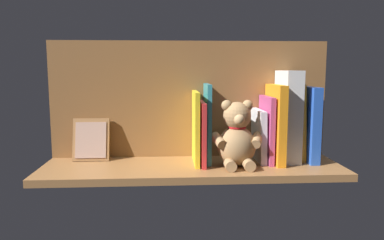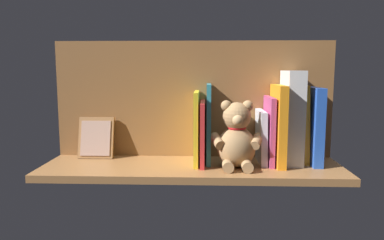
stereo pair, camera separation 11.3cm
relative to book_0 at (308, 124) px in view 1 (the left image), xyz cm
name	(u,v)px [view 1 (the left image)]	position (x,y,z in cm)	size (l,w,h in cm)	color
ground_plane	(192,168)	(37.95, 3.30, -13.08)	(92.42, 28.13, 2.20)	#9E6B3D
shelf_back_panel	(190,99)	(37.95, -8.51, 7.42)	(92.42, 1.50, 38.82)	brown
book_0	(308,124)	(0.00, 0.00, 0.00)	(2.93, 14.72, 23.97)	blue
book_1	(298,122)	(2.82, -1.79, 0.31)	(1.59, 11.14, 24.59)	orange
dictionary_thick_white	(288,116)	(6.79, -0.24, 2.57)	(5.21, 14.05, 29.10)	silver
book_2	(275,124)	(11.23, 1.11, 0.36)	(2.55, 16.94, 24.69)	orange
book_3	(266,129)	(13.84, 0.28, -1.49)	(1.52, 15.27, 20.99)	#B23F72
book_4	(259,135)	(16.13, -0.32, -3.65)	(1.95, 14.08, 16.67)	silver
teddy_bear	(237,137)	(24.42, 6.02, -3.03)	(16.52, 12.81, 20.34)	tan
book_5	(207,123)	(32.81, -0.46, 0.48)	(1.34, 13.81, 24.92)	teal
book_6	(202,132)	(34.71, 1.30, -2.22)	(1.33, 17.32, 19.53)	red
book_7	(196,127)	(36.63, 0.89, -0.65)	(1.39, 16.51, 22.66)	yellow
picture_frame_leaning	(91,140)	(70.42, -4.59, -5.26)	(11.71, 4.86, 13.76)	#9E6B3D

